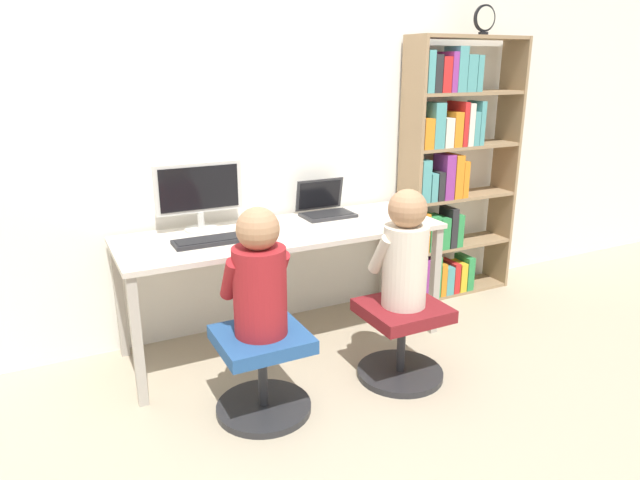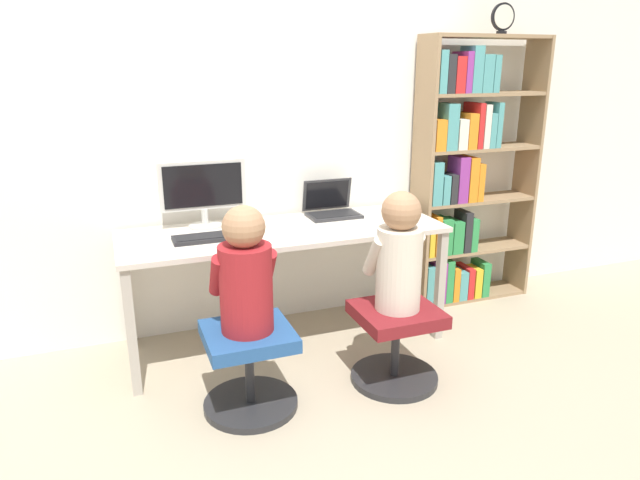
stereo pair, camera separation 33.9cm
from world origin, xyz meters
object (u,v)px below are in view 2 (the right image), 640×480
(desktop_monitor, at_px, (203,192))
(office_chair_left, at_px, (249,364))
(bookshelf, at_px, (463,179))
(laptop, at_px, (332,208))
(desk_clock, at_px, (503,18))
(person_at_monitor, at_px, (245,275))
(person_at_laptop, at_px, (399,255))
(keyboard, at_px, (207,237))
(office_chair_right, at_px, (396,340))

(desktop_monitor, xyz_separation_m, office_chair_left, (0.05, -0.85, -0.73))
(desktop_monitor, distance_m, bookshelf, 1.84)
(laptop, bearing_deg, desk_clock, -2.44)
(person_at_monitor, bearing_deg, desk_clock, 21.54)
(laptop, height_order, desk_clock, desk_clock)
(desktop_monitor, bearing_deg, person_at_laptop, -45.28)
(desktop_monitor, height_order, bookshelf, bookshelf)
(laptop, bearing_deg, desktop_monitor, 178.84)
(laptop, bearing_deg, office_chair_left, -133.24)
(office_chair_left, distance_m, person_at_monitor, 0.49)
(office_chair_left, relative_size, person_at_laptop, 0.75)
(laptop, xyz_separation_m, person_at_laptop, (0.04, -0.86, -0.05))
(office_chair_left, relative_size, bookshelf, 0.26)
(desk_clock, bearing_deg, keyboard, -174.52)
(desktop_monitor, height_order, office_chair_left, desktop_monitor)
(office_chair_right, bearing_deg, laptop, 92.67)
(person_at_monitor, xyz_separation_m, person_at_laptop, (0.82, -0.03, 0.01))
(laptop, height_order, keyboard, laptop)
(desktop_monitor, relative_size, office_chair_left, 1.06)
(person_at_laptop, bearing_deg, office_chair_right, -90.00)
(keyboard, relative_size, person_at_monitor, 0.60)
(keyboard, height_order, person_at_monitor, person_at_monitor)
(office_chair_right, distance_m, bookshelf, 1.46)
(person_at_monitor, distance_m, bookshelf, 1.98)
(desktop_monitor, xyz_separation_m, desk_clock, (2.02, -0.07, 1.03))
(office_chair_left, distance_m, office_chair_right, 0.82)
(person_at_laptop, distance_m, bookshelf, 1.31)
(office_chair_right, relative_size, desk_clock, 2.50)
(desktop_monitor, distance_m, desk_clock, 2.26)
(office_chair_left, height_order, person_at_monitor, person_at_monitor)
(laptop, bearing_deg, office_chair_right, -87.33)
(office_chair_left, xyz_separation_m, person_at_monitor, (0.00, 0.00, 0.49))
(person_at_laptop, height_order, desk_clock, desk_clock)
(keyboard, xyz_separation_m, office_chair_right, (0.91, -0.62, -0.52))
(person_at_monitor, bearing_deg, office_chair_left, -90.00)
(office_chair_right, xyz_separation_m, person_at_monitor, (-0.82, 0.04, 0.49))
(office_chair_right, xyz_separation_m, person_at_laptop, (0.00, 0.00, 0.50))
(laptop, height_order, bookshelf, bookshelf)
(keyboard, relative_size, desk_clock, 1.96)
(desktop_monitor, height_order, person_at_monitor, desktop_monitor)
(desktop_monitor, height_order, keyboard, desktop_monitor)
(desktop_monitor, bearing_deg, keyboard, -98.13)
(keyboard, height_order, bookshelf, bookshelf)
(desktop_monitor, bearing_deg, desk_clock, -1.91)
(keyboard, relative_size, bookshelf, 0.20)
(office_chair_right, bearing_deg, office_chair_left, 177.80)
(keyboard, bearing_deg, desktop_monitor, 81.87)
(person_at_laptop, xyz_separation_m, desk_clock, (1.15, 0.81, 1.25))
(office_chair_left, bearing_deg, keyboard, 98.06)
(laptop, distance_m, person_at_monitor, 1.14)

